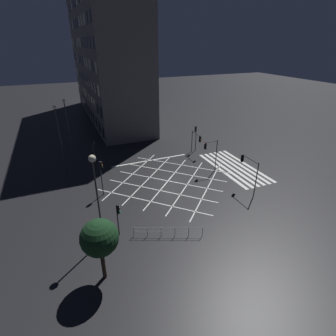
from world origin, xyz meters
The scene contains 15 objects.
ground_plane centered at (0.00, 0.00, 0.00)m, with size 200.00×200.00×0.00m, color black.
road_markings centered at (0.43, -6.30, 0.00)m, with size 17.95×22.00×0.01m.
office_building centered at (35.28, 0.01, 14.09)m, with size 39.16×10.06×28.18m.
traffic_light_sw_main centered at (-5.99, -7.82, 3.28)m, with size 3.13×0.36×4.43m.
traffic_light_se_cross centered at (8.03, -8.35, 3.04)m, with size 0.36×0.39×4.26m.
traffic_light_median_south centered at (0.29, -6.42, 3.34)m, with size 0.36×2.14×4.59m.
traffic_light_ne_cross centered at (8.08, 8.04, 3.16)m, with size 0.36×0.39×4.44m.
traffic_light_se_main centered at (6.42, -7.70, 2.66)m, with size 2.91×0.36×3.59m.
traffic_light_median_north centered at (-0.09, 8.41, 3.12)m, with size 0.36×0.39×4.38m.
traffic_light_nw_cross centered at (-8.00, 8.39, 2.46)m, with size 0.36×0.39×3.43m.
street_lamp_east centered at (8.08, 12.15, 6.12)m, with size 0.46×0.46×9.36m.
street_lamp_west centered at (-8.13, 10.02, 6.51)m, with size 0.60×0.60×8.60m.
street_lamp_far centered at (11.21, 10.84, 6.03)m, with size 0.43×0.43×9.47m.
street_tree_near centered at (-12.43, 10.69, 3.89)m, with size 2.82×2.82×5.33m.
pedestrian_railing centered at (-10.02, 4.27, 0.66)m, with size 2.60×6.03×1.05m.
Camera 1 is at (-27.93, 11.91, 16.71)m, focal length 28.00 mm.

